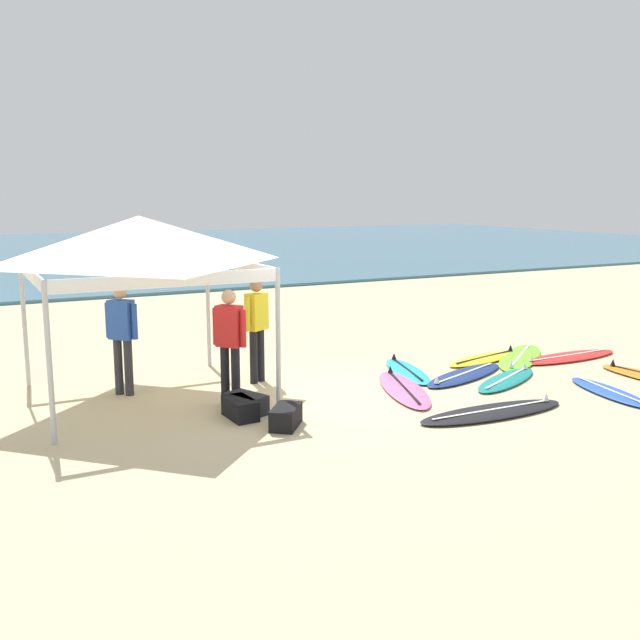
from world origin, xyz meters
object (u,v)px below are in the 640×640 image
object	(u,v)px
surfboard_cyan	(407,371)
surfboard_teal	(507,380)
surfboard_yellow	(485,358)
gear_bag_by_pole	(247,404)
gear_bag_near_tent	(240,408)
gear_bag_on_sand	(286,417)
person_blue	(122,332)
person_yellow	(257,323)
surfboard_pink	(403,389)
person_red	(230,339)
surfboard_lime	(520,357)
surfboard_black	(493,412)
surfboard_blue	(610,392)
surfboard_red	(568,357)
canopy_tent	(140,240)
surfboard_navy	(464,375)

from	to	relation	value
surfboard_cyan	surfboard_teal	world-z (taller)	same
surfboard_yellow	surfboard_teal	bearing A→B (deg)	-117.24
gear_bag_by_pole	gear_bag_near_tent	bearing A→B (deg)	-133.28
surfboard_teal	gear_bag_on_sand	xyz separation A→B (m)	(-4.22, -0.43, 0.10)
gear_bag_by_pole	person_blue	bearing A→B (deg)	126.97
person_yellow	gear_bag_by_pole	xyz separation A→B (m)	(-0.79, -1.51, -0.85)
surfboard_pink	gear_bag_on_sand	distance (m)	2.50
surfboard_cyan	person_yellow	distance (m)	2.78
person_red	surfboard_lime	bearing A→B (deg)	2.67
surfboard_pink	surfboard_black	bearing A→B (deg)	-74.38
surfboard_cyan	surfboard_blue	world-z (taller)	same
person_red	surfboard_red	bearing A→B (deg)	-0.96
person_blue	gear_bag_on_sand	distance (m)	3.12
surfboard_cyan	surfboard_blue	bearing A→B (deg)	-51.66
surfboard_pink	person_red	distance (m)	2.89
surfboard_teal	person_blue	xyz separation A→B (m)	(-5.78, 2.14, 0.95)
surfboard_cyan	person_red	bearing A→B (deg)	-173.41
surfboard_blue	surfboard_pink	xyz separation A→B (m)	(-2.73, 1.63, -0.00)
surfboard_black	person_red	size ratio (longest dim) A/B	1.42
person_yellow	surfboard_teal	bearing A→B (deg)	-27.18
canopy_tent	person_red	distance (m)	1.97
gear_bag_on_sand	surfboard_blue	bearing A→B (deg)	-9.81
surfboard_yellow	surfboard_black	distance (m)	3.37
surfboard_lime	gear_bag_by_pole	distance (m)	5.85
surfboard_yellow	surfboard_blue	world-z (taller)	same
canopy_tent	surfboard_red	distance (m)	8.12
surfboard_blue	gear_bag_by_pole	world-z (taller)	gear_bag_by_pole
surfboard_cyan	surfboard_black	distance (m)	2.54
surfboard_cyan	gear_bag_near_tent	distance (m)	3.64
surfboard_red	surfboard_black	distance (m)	4.10
surfboard_pink	surfboard_lime	xyz separation A→B (m)	(3.18, 0.82, -0.00)
canopy_tent	surfboard_red	world-z (taller)	canopy_tent
surfboard_cyan	surfboard_yellow	world-z (taller)	same
surfboard_lime	gear_bag_near_tent	xyz separation A→B (m)	(-5.97, -0.94, 0.10)
canopy_tent	gear_bag_near_tent	size ratio (longest dim) A/B	5.28
surfboard_blue	surfboard_teal	size ratio (longest dim) A/B	0.94
surfboard_lime	surfboard_pink	bearing A→B (deg)	-165.55
canopy_tent	person_yellow	xyz separation A→B (m)	(1.86, 0.08, -1.40)
surfboard_yellow	surfboard_lime	xyz separation A→B (m)	(0.64, -0.23, -0.00)
surfboard_navy	surfboard_blue	bearing A→B (deg)	-54.78
surfboard_yellow	person_red	world-z (taller)	person_red
gear_bag_near_tent	gear_bag_on_sand	xyz separation A→B (m)	(0.40, -0.63, 0.00)
surfboard_red	surfboard_navy	distance (m)	2.61
surfboard_red	gear_bag_near_tent	world-z (taller)	gear_bag_near_tent
surfboard_blue	person_red	size ratio (longest dim) A/B	1.09
surfboard_black	gear_bag_on_sand	distance (m)	2.95
surfboard_teal	surfboard_lime	distance (m)	1.76
surfboard_blue	surfboard_teal	distance (m)	1.59
person_blue	gear_bag_near_tent	distance (m)	2.41
gear_bag_by_pole	person_yellow	bearing A→B (deg)	62.39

